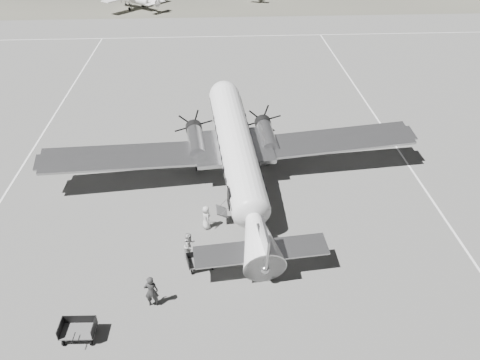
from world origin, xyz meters
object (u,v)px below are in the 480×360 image
dc3_airliner (238,159)px  ground_crew (151,291)px  light_plane_left (137,1)px  passenger (206,217)px  baggage_cart_far (78,331)px  baggage_cart_near (200,261)px  ramp_agent (190,246)px

dc3_airliner → ground_crew: (-5.07, -10.32, -1.64)m
light_plane_left → passenger: bearing=-127.9°
light_plane_left → baggage_cart_far: (5.35, -65.34, -0.75)m
baggage_cart_near → ground_crew: size_ratio=0.80×
ground_crew → baggage_cart_far: bearing=27.0°
light_plane_left → ground_crew: size_ratio=6.06×
dc3_airliner → ground_crew: dc3_airliner is taller
baggage_cart_near → ground_crew: (-2.48, -2.64, 0.55)m
baggage_cart_near → ramp_agent: (-0.61, 0.88, 0.46)m
baggage_cart_near → ground_crew: 3.66m
light_plane_left → passenger: 58.35m
light_plane_left → ramp_agent: bearing=-129.3°
light_plane_left → baggage_cart_far: size_ratio=6.81×
light_plane_left → baggage_cart_near: size_ratio=7.61×
baggage_cart_near → ramp_agent: ramp_agent is taller
baggage_cart_far → ground_crew: 3.93m
baggage_cart_far → ramp_agent: (5.27, 5.43, 0.41)m
dc3_airliner → baggage_cart_near: 8.39m
ground_crew → ramp_agent: bearing=-120.4°
light_plane_left → ramp_agent: 60.85m
dc3_airliner → light_plane_left: size_ratio=2.29×
dc3_airliner → baggage_cart_near: size_ratio=17.45×
light_plane_left → passenger: light_plane_left is taller
baggage_cart_near → baggage_cart_far: (-5.88, -4.55, 0.05)m
passenger → ramp_agent: bearing=139.9°
light_plane_left → baggage_cart_near: 61.82m
dc3_airliner → ramp_agent: 7.71m
dc3_airliner → passenger: dc3_airliner is taller
dc3_airliner → light_plane_left: 54.90m
dc3_airliner → ramp_agent: dc3_airliner is taller
baggage_cart_far → passenger: passenger is taller
ramp_agent → passenger: (0.94, 2.72, -0.09)m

